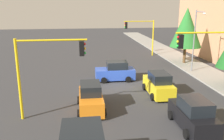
# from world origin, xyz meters

# --- Properties ---
(ground_plane) EXTENTS (120.00, 120.00, 0.00)m
(ground_plane) POSITION_xyz_m (0.00, 0.00, 0.00)
(ground_plane) COLOR #353538
(sidewalk_kerb) EXTENTS (80.00, 4.00, 0.15)m
(sidewalk_kerb) POSITION_xyz_m (-5.00, 10.50, 0.07)
(sidewalk_kerb) COLOR gray
(sidewalk_kerb) RESTS_ON ground
(traffic_signal_far_left) EXTENTS (0.36, 4.59, 5.31)m
(traffic_signal_far_left) POSITION_xyz_m (-14.00, 5.64, 3.78)
(traffic_signal_far_left) COLOR yellow
(traffic_signal_far_left) RESTS_ON ground
(traffic_signal_near_left) EXTENTS (0.36, 4.59, 5.81)m
(traffic_signal_near_left) POSITION_xyz_m (6.00, 5.72, 4.10)
(traffic_signal_near_left) COLOR yellow
(traffic_signal_near_left) RESTS_ON ground
(traffic_signal_near_right) EXTENTS (0.36, 4.59, 5.47)m
(traffic_signal_near_right) POSITION_xyz_m (6.00, -5.67, 3.88)
(traffic_signal_near_right) COLOR yellow
(traffic_signal_near_right) RESTS_ON ground
(street_lamp_curbside) EXTENTS (2.15, 0.28, 7.00)m
(street_lamp_curbside) POSITION_xyz_m (-3.61, 9.20, 4.35)
(street_lamp_curbside) COLOR slate
(street_lamp_curbside) RESTS_ON ground
(tree_roadside_mid) EXTENTS (3.96, 3.96, 7.22)m
(tree_roadside_mid) POSITION_xyz_m (-8.00, 10.00, 4.73)
(tree_roadside_mid) COLOR brown
(tree_roadside_mid) RESTS_ON ground
(car_blue) EXTENTS (2.07, 3.94, 1.98)m
(car_blue) POSITION_xyz_m (-2.00, 0.03, 0.90)
(car_blue) COLOR blue
(car_blue) RESTS_ON ground
(car_yellow) EXTENTS (4.15, 1.98, 1.98)m
(car_yellow) POSITION_xyz_m (2.66, 3.10, 0.90)
(car_yellow) COLOR yellow
(car_yellow) RESTS_ON ground
(car_black) EXTENTS (4.09, 2.04, 1.98)m
(car_black) POSITION_xyz_m (8.72, 3.36, 0.90)
(car_black) COLOR black
(car_black) RESTS_ON ground
(car_orange) EXTENTS (4.06, 1.99, 1.98)m
(car_orange) POSITION_xyz_m (5.06, -2.82, 0.90)
(car_orange) COLOR orange
(car_orange) RESTS_ON ground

